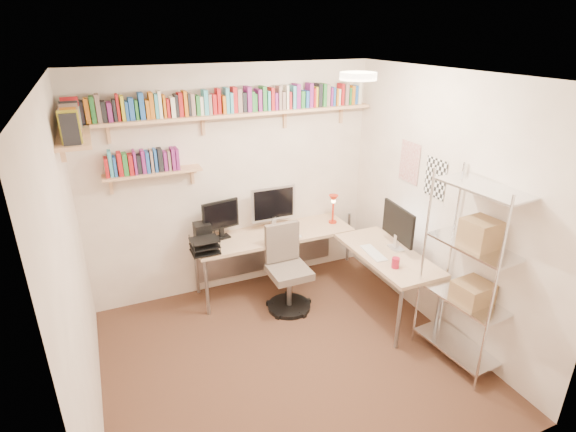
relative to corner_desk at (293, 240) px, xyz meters
name	(u,v)px	position (x,y,z in m)	size (l,w,h in m)	color
ground	(288,359)	(-0.48, -0.98, -0.69)	(3.20, 3.20, 0.00)	#41281C
room_shell	(289,202)	(-0.48, -0.98, 0.86)	(3.24, 3.04, 2.52)	#C5B1A0
wall_shelves	(195,117)	(-0.89, 0.31, 1.35)	(3.12, 1.09, 0.80)	#DDAC7D
corner_desk	(293,240)	(0.00, 0.00, 0.00)	(2.13, 1.80, 1.20)	tan
office_chair	(287,274)	(-0.14, -0.18, -0.29)	(0.49, 0.50, 0.93)	black
wire_rack	(473,267)	(0.94, -1.60, 0.28)	(0.44, 0.79, 1.75)	silver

